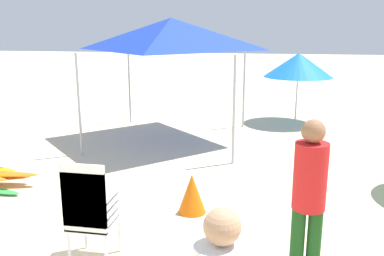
{
  "coord_description": "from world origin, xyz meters",
  "views": [
    {
      "loc": [
        2.59,
        -2.31,
        2.55
      ],
      "look_at": [
        1.44,
        3.96,
        1.0
      ],
      "focal_mm": 38.81,
      "sensor_mm": 36.0,
      "label": 1
    }
  ],
  "objects_px": {
    "beach_umbrella_mid": "(298,65)",
    "lifeguard_near_left": "(309,193)",
    "popup_canopy": "(171,34)",
    "traffic_cone_near": "(192,193)",
    "stacked_plastic_chairs": "(89,205)"
  },
  "relations": [
    {
      "from": "beach_umbrella_mid",
      "to": "traffic_cone_near",
      "type": "xyz_separation_m",
      "value": [
        -1.77,
        -6.13,
        -1.29
      ]
    },
    {
      "from": "lifeguard_near_left",
      "to": "traffic_cone_near",
      "type": "distance_m",
      "value": 2.16
    },
    {
      "from": "lifeguard_near_left",
      "to": "popup_canopy",
      "type": "bearing_deg",
      "value": 116.07
    },
    {
      "from": "popup_canopy",
      "to": "beach_umbrella_mid",
      "type": "height_order",
      "value": "popup_canopy"
    },
    {
      "from": "beach_umbrella_mid",
      "to": "traffic_cone_near",
      "type": "bearing_deg",
      "value": -106.07
    },
    {
      "from": "stacked_plastic_chairs",
      "to": "popup_canopy",
      "type": "bearing_deg",
      "value": 93.49
    },
    {
      "from": "popup_canopy",
      "to": "traffic_cone_near",
      "type": "bearing_deg",
      "value": -73.01
    },
    {
      "from": "beach_umbrella_mid",
      "to": "lifeguard_near_left",
      "type": "bearing_deg",
      "value": -92.62
    },
    {
      "from": "stacked_plastic_chairs",
      "to": "popup_canopy",
      "type": "distance_m",
      "value": 5.6
    },
    {
      "from": "stacked_plastic_chairs",
      "to": "beach_umbrella_mid",
      "type": "height_order",
      "value": "beach_umbrella_mid"
    },
    {
      "from": "stacked_plastic_chairs",
      "to": "popup_canopy",
      "type": "xyz_separation_m",
      "value": [
        -0.32,
        5.32,
        1.71
      ]
    },
    {
      "from": "lifeguard_near_left",
      "to": "traffic_cone_near",
      "type": "bearing_deg",
      "value": 134.14
    },
    {
      "from": "stacked_plastic_chairs",
      "to": "traffic_cone_near",
      "type": "bearing_deg",
      "value": 60.6
    },
    {
      "from": "stacked_plastic_chairs",
      "to": "popup_canopy",
      "type": "relative_size",
      "value": 0.38
    },
    {
      "from": "popup_canopy",
      "to": "beach_umbrella_mid",
      "type": "bearing_deg",
      "value": 38.18
    }
  ]
}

